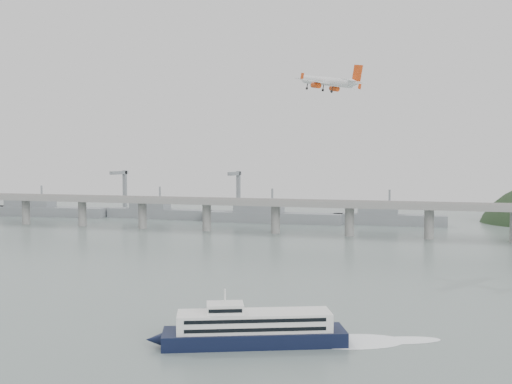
% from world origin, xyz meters
% --- Properties ---
extents(ground, '(900.00, 900.00, 0.00)m').
position_xyz_m(ground, '(0.00, 0.00, 0.00)').
color(ground, slate).
rests_on(ground, ground).
extents(bridge, '(800.00, 22.00, 23.90)m').
position_xyz_m(bridge, '(-1.15, 200.00, 17.65)').
color(bridge, gray).
rests_on(bridge, ground).
extents(distant_fleet, '(453.00, 60.90, 40.00)m').
position_xyz_m(distant_fleet, '(-155.36, 265.08, 6.22)').
color(distant_fleet, slate).
rests_on(distant_fleet, ground).
extents(ferry, '(77.38, 36.93, 15.31)m').
position_xyz_m(ferry, '(27.53, -37.75, 4.15)').
color(ferry, black).
rests_on(ferry, ground).
extents(airliner, '(37.70, 35.37, 11.38)m').
position_xyz_m(airliner, '(23.51, 98.23, 87.28)').
color(airliner, white).
rests_on(airliner, ground).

